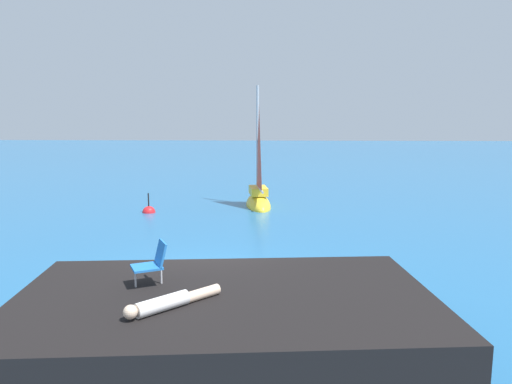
{
  "coord_description": "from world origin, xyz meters",
  "views": [
    {
      "loc": [
        1.81,
        -11.23,
        4.0
      ],
      "look_at": [
        0.89,
        7.89,
        1.03
      ],
      "focal_mm": 32.77,
      "sensor_mm": 36.0,
      "label": 1
    }
  ],
  "objects": [
    {
      "name": "beach_chair",
      "position": [
        -0.47,
        -3.12,
        1.44
      ],
      "size": [
        0.75,
        0.7,
        0.8
      ],
      "rotation": [
        0.0,
        0.0,
        3.61
      ],
      "color": "blue",
      "rests_on": "shore_ledge"
    },
    {
      "name": "ground_plane",
      "position": [
        0.0,
        0.0,
        0.0
      ],
      "size": [
        160.0,
        160.0,
        0.0
      ],
      "primitive_type": "plane",
      "color": "#236093"
    },
    {
      "name": "boulder_inland",
      "position": [
        -1.59,
        -1.49,
        0.0
      ],
      "size": [
        1.45,
        1.43,
        0.68
      ],
      "primitive_type": "cube",
      "rotation": [
        -0.06,
        0.01,
        0.67
      ],
      "color": "black",
      "rests_on": "ground"
    },
    {
      "name": "shore_ledge",
      "position": [
        0.89,
        -3.52,
        0.5
      ],
      "size": [
        7.63,
        4.9,
        1.0
      ],
      "primitive_type": "cube",
      "rotation": [
        0.0,
        0.0,
        0.1
      ],
      "color": "black",
      "rests_on": "ground"
    },
    {
      "name": "person_sunbather",
      "position": [
        0.08,
        -4.2,
        1.11
      ],
      "size": [
        1.34,
        1.34,
        0.25
      ],
      "rotation": [
        0.0,
        0.0,
        0.79
      ],
      "color": "white",
      "rests_on": "shore_ledge"
    },
    {
      "name": "boulder_seaward",
      "position": [
        -0.45,
        -1.17,
        0.0
      ],
      "size": [
        1.31,
        1.61,
        1.05
      ],
      "primitive_type": "cube",
      "rotation": [
        -0.08,
        0.13,
        1.48
      ],
      "color": "black",
      "rests_on": "ground"
    },
    {
      "name": "marker_buoy",
      "position": [
        -3.82,
        8.48,
        0.01
      ],
      "size": [
        0.56,
        0.56,
        1.13
      ],
      "color": "red",
      "rests_on": "ground"
    },
    {
      "name": "sailboat_near",
      "position": [
        0.89,
        10.2,
        0.33
      ],
      "size": [
        1.59,
        3.35,
        6.1
      ],
      "rotation": [
        0.0,
        0.0,
        1.73
      ],
      "color": "yellow",
      "rests_on": "ground"
    }
  ]
}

